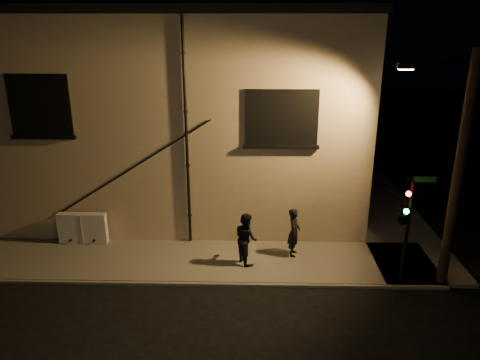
{
  "coord_description": "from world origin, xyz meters",
  "views": [
    {
      "loc": [
        0.54,
        -13.4,
        8.36
      ],
      "look_at": [
        0.16,
        1.8,
        3.05
      ],
      "focal_mm": 35.0,
      "sensor_mm": 36.0,
      "label": 1
    }
  ],
  "objects_px": {
    "utility_cabinet": "(83,228)",
    "traffic_signal": "(404,213)",
    "pedestrian_a": "(294,232)",
    "streetlamp_pole": "(455,169)",
    "pedestrian_b": "(246,238)"
  },
  "relations": [
    {
      "from": "pedestrian_a",
      "to": "utility_cabinet",
      "type": "bearing_deg",
      "value": 94.88
    },
    {
      "from": "utility_cabinet",
      "to": "streetlamp_pole",
      "type": "distance_m",
      "value": 13.28
    },
    {
      "from": "streetlamp_pole",
      "to": "pedestrian_a",
      "type": "bearing_deg",
      "value": 160.4
    },
    {
      "from": "utility_cabinet",
      "to": "pedestrian_a",
      "type": "bearing_deg",
      "value": -5.38
    },
    {
      "from": "utility_cabinet",
      "to": "pedestrian_b",
      "type": "height_order",
      "value": "pedestrian_b"
    },
    {
      "from": "traffic_signal",
      "to": "streetlamp_pole",
      "type": "bearing_deg",
      "value": 4.19
    },
    {
      "from": "utility_cabinet",
      "to": "streetlamp_pole",
      "type": "relative_size",
      "value": 0.24
    },
    {
      "from": "traffic_signal",
      "to": "streetlamp_pole",
      "type": "height_order",
      "value": "streetlamp_pole"
    },
    {
      "from": "pedestrian_a",
      "to": "traffic_signal",
      "type": "xyz_separation_m",
      "value": [
        3.23,
        -1.76,
        1.54
      ]
    },
    {
      "from": "traffic_signal",
      "to": "utility_cabinet",
      "type": "bearing_deg",
      "value": 167.37
    },
    {
      "from": "utility_cabinet",
      "to": "traffic_signal",
      "type": "relative_size",
      "value": 0.51
    },
    {
      "from": "pedestrian_a",
      "to": "traffic_signal",
      "type": "height_order",
      "value": "traffic_signal"
    },
    {
      "from": "utility_cabinet",
      "to": "pedestrian_a",
      "type": "distance_m",
      "value": 8.03
    },
    {
      "from": "utility_cabinet",
      "to": "pedestrian_b",
      "type": "distance_m",
      "value": 6.42
    },
    {
      "from": "pedestrian_a",
      "to": "pedestrian_b",
      "type": "bearing_deg",
      "value": 118.96
    }
  ]
}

